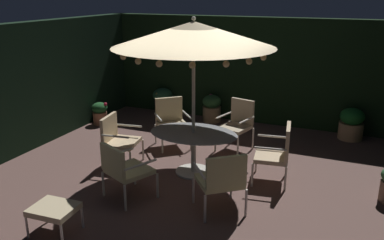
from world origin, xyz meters
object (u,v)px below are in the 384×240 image
object	(u,v)px
patio_chair_northeast	(124,168)
potted_plant_back_left	(100,112)
patio_chair_south	(238,122)
patio_chair_southwest	(171,119)
patio_chair_east	(222,178)
ottoman_footrest	(54,210)
patio_dining_table	(193,142)
patio_chair_north	(117,137)
patio_chair_southeast	(278,150)
potted_plant_back_right	(212,108)
patio_umbrella	(194,35)
potted_plant_left_near	(163,100)
potted_plant_right_near	(351,124)

from	to	relation	value
patio_chair_northeast	potted_plant_back_left	distance (m)	3.90
patio_chair_south	patio_chair_southwest	xyz separation A→B (m)	(-1.32, -0.31, -0.03)
patio_chair_south	potted_plant_back_left	distance (m)	3.53
patio_chair_east	potted_plant_back_left	distance (m)	4.90
patio_chair_northeast	patio_chair_east	xyz separation A→B (m)	(1.50, 0.19, 0.02)
ottoman_footrest	patio_chair_south	bearing A→B (deg)	71.07
patio_dining_table	potted_plant_back_left	bearing A→B (deg)	152.30
patio_dining_table	patio_chair_east	world-z (taller)	patio_chair_east
patio_chair_north	patio_chair_east	bearing A→B (deg)	-21.07
patio_chair_southeast	potted_plant_back_right	size ratio (longest dim) A/B	1.52
patio_umbrella	potted_plant_left_near	xyz separation A→B (m)	(-2.13, 2.99, -2.02)
patio_chair_southwest	patio_umbrella	bearing A→B (deg)	-48.47
potted_plant_left_near	potted_plant_right_near	world-z (taller)	potted_plant_right_near
patio_chair_south	potted_plant_back_left	world-z (taller)	patio_chair_south
patio_umbrella	potted_plant_back_right	bearing A→B (deg)	104.37
patio_umbrella	patio_chair_southeast	distance (m)	2.33
patio_chair_south	potted_plant_left_near	distance (m)	2.98
patio_chair_southwest	potted_plant_left_near	xyz separation A→B (m)	(-1.18, 1.91, -0.18)
patio_chair_northeast	potted_plant_right_near	size ratio (longest dim) A/B	1.31
patio_chair_southeast	potted_plant_right_near	distance (m)	2.89
patio_chair_north	patio_chair_southwest	bearing A→B (deg)	70.43
potted_plant_back_left	patio_chair_northeast	bearing A→B (deg)	-49.16
patio_chair_northeast	patio_chair_east	size ratio (longest dim) A/B	0.95
patio_chair_southwest	ottoman_footrest	world-z (taller)	patio_chair_southwest
patio_chair_southwest	potted_plant_back_right	world-z (taller)	patio_chair_southwest
patio_umbrella	patio_chair_north	size ratio (longest dim) A/B	2.90
patio_chair_northeast	patio_chair_southeast	size ratio (longest dim) A/B	0.90
patio_chair_south	potted_plant_left_near	size ratio (longest dim) A/B	1.48
patio_chair_southeast	potted_plant_right_near	xyz separation A→B (m)	(1.04, 2.69, -0.21)
potted_plant_right_near	patio_chair_southeast	bearing A→B (deg)	-111.11
patio_umbrella	patio_chair_northeast	size ratio (longest dim) A/B	2.98
potted_plant_left_near	patio_dining_table	bearing A→B (deg)	-54.51
patio_chair_southeast	patio_chair_south	distance (m)	1.57
patio_chair_south	patio_chair_southwest	world-z (taller)	patio_chair_south
patio_chair_north	potted_plant_left_near	size ratio (longest dim) A/B	1.36
potted_plant_right_near	patio_dining_table	bearing A→B (deg)	-130.18
patio_chair_south	patio_chair_north	bearing A→B (deg)	-138.06
patio_chair_northeast	potted_plant_left_near	world-z (taller)	patio_chair_northeast
potted_plant_back_right	potted_plant_right_near	xyz separation A→B (m)	(3.20, 0.01, 0.01)
potted_plant_left_near	potted_plant_back_left	bearing A→B (deg)	-126.93
patio_dining_table	patio_umbrella	xyz separation A→B (m)	(-0.00, -0.00, 1.82)
patio_chair_east	potted_plant_left_near	xyz separation A→B (m)	(-3.03, 4.10, -0.17)
potted_plant_back_right	potted_plant_right_near	world-z (taller)	potted_plant_right_near
patio_chair_south	ottoman_footrest	world-z (taller)	patio_chair_south
patio_chair_southeast	patio_chair_northeast	bearing A→B (deg)	-143.03
patio_chair_north	potted_plant_back_right	world-z (taller)	patio_chair_north
patio_umbrella	potted_plant_left_near	size ratio (longest dim) A/B	3.95
patio_chair_north	potted_plant_left_near	bearing A→B (deg)	102.70
patio_chair_east	potted_plant_back_left	xyz separation A→B (m)	(-4.04, 2.75, -0.26)
patio_chair_southeast	patio_chair_south	world-z (taller)	patio_chair_south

